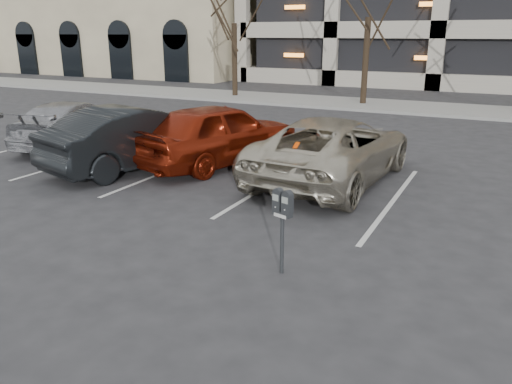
# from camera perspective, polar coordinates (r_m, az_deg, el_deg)

# --- Properties ---
(ground) EXTENTS (140.00, 140.00, 0.00)m
(ground) POSITION_cam_1_polar(r_m,az_deg,el_deg) (9.03, 3.54, -3.97)
(ground) COLOR #28282B
(ground) RESTS_ON ground
(sidewalk) EXTENTS (80.00, 4.00, 0.12)m
(sidewalk) POSITION_cam_1_polar(r_m,az_deg,el_deg) (24.17, 19.05, 9.02)
(sidewalk) COLOR gray
(sidewalk) RESTS_ON ground
(stall_lines) EXTENTS (16.90, 5.20, 0.00)m
(stall_lines) POSITION_cam_1_polar(r_m,az_deg,el_deg) (11.56, 1.72, 0.99)
(stall_lines) COLOR silver
(stall_lines) RESTS_ON ground
(parking_meter) EXTENTS (0.34, 0.21, 1.25)m
(parking_meter) POSITION_cam_1_polar(r_m,az_deg,el_deg) (6.99, 3.05, -2.18)
(parking_meter) COLOR black
(parking_meter) RESTS_ON ground
(suv_silver) EXTENTS (2.80, 5.54, 1.51)m
(suv_silver) POSITION_cam_1_polar(r_m,az_deg,el_deg) (11.81, 8.79, 4.89)
(suv_silver) COLOR beige
(suv_silver) RESTS_ON ground
(car_red) EXTENTS (3.22, 5.17, 1.64)m
(car_red) POSITION_cam_1_polar(r_m,az_deg,el_deg) (13.19, -4.21, 6.70)
(car_red) COLOR maroon
(car_red) RESTS_ON ground
(car_dark) EXTENTS (2.85, 5.08, 1.59)m
(car_dark) POSITION_cam_1_polar(r_m,az_deg,el_deg) (13.15, -13.46, 6.11)
(car_dark) COLOR black
(car_dark) RESTS_ON ground
(car_silver) EXTENTS (3.04, 5.01, 1.36)m
(car_silver) POSITION_cam_1_polar(r_m,az_deg,el_deg) (16.45, -20.12, 7.39)
(car_silver) COLOR #96989D
(car_silver) RESTS_ON ground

